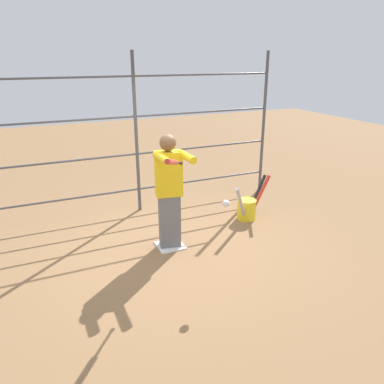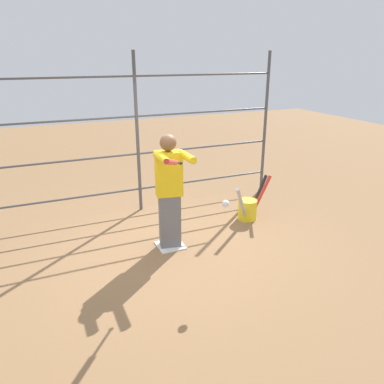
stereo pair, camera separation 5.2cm
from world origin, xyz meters
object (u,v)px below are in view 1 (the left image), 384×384
(bat_bucket, at_px, (248,207))
(baseball_bat_swinging, at_px, (173,162))
(batter, at_px, (169,189))
(softball_in_flight, at_px, (226,204))

(bat_bucket, bearing_deg, baseball_bat_swinging, 33.34)
(batter, relative_size, bat_bucket, 1.63)
(batter, xyz_separation_m, softball_in_flight, (-0.36, 1.05, 0.09))
(baseball_bat_swinging, distance_m, softball_in_flight, 0.85)
(baseball_bat_swinging, xyz_separation_m, softball_in_flight, (-0.62, 0.21, -0.55))
(batter, relative_size, softball_in_flight, 18.17)
(bat_bucket, bearing_deg, batter, 13.94)
(softball_in_flight, xyz_separation_m, bat_bucket, (-1.28, -1.45, -0.81))
(batter, distance_m, bat_bucket, 1.83)
(baseball_bat_swinging, height_order, bat_bucket, baseball_bat_swinging)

